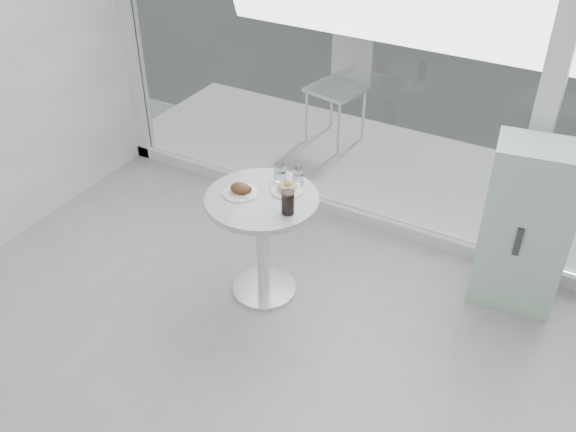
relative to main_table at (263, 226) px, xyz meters
The scene contains 10 objects.
storefront 1.70m from the main_table, 62.44° to the left, with size 5.00×0.14×3.00m.
main_table is the anchor object (origin of this frame).
patio_deck 2.03m from the main_table, 75.26° to the left, with size 5.60×1.60×0.05m, color silver.
mint_cabinet 1.67m from the main_table, 27.78° to the left, with size 0.58×0.44×1.16m.
patio_chair 2.28m from the main_table, 102.56° to the left, with size 0.53×0.53×1.03m.
plate_fritter 0.28m from the main_table, 167.39° to the right, with size 0.22×0.22×0.07m.
plate_donut 0.29m from the main_table, 52.42° to the left, with size 0.20×0.20×0.05m.
water_tumbler_a 0.35m from the main_table, 88.04° to the left, with size 0.08×0.08×0.12m.
water_tumbler_b 0.39m from the main_table, 65.50° to the left, with size 0.07×0.07×0.11m.
cola_glass 0.38m from the main_table, 17.76° to the right, with size 0.08×0.08×0.15m.
Camera 1 is at (1.29, -0.94, 2.96)m, focal length 40.00 mm.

